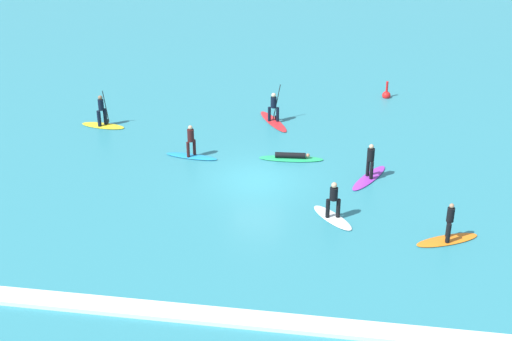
{
  "coord_description": "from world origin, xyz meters",
  "views": [
    {
      "loc": [
        4.76,
        -31.38,
        16.97
      ],
      "look_at": [
        0.0,
        0.0,
        0.5
      ],
      "focal_mm": 52.52,
      "sensor_mm": 36.0,
      "label": 1
    }
  ],
  "objects_px": {
    "surfer_on_purple_board": "(370,170)",
    "surfer_on_red_board": "(274,115)",
    "surfer_on_white_board": "(333,209)",
    "surfer_on_blue_board": "(191,149)",
    "marker_buoy": "(386,95)",
    "surfer_on_orange_board": "(448,232)",
    "surfer_on_green_board": "(291,157)",
    "surfer_on_yellow_board": "(102,118)"
  },
  "relations": [
    {
      "from": "surfer_on_white_board",
      "to": "surfer_on_orange_board",
      "type": "xyz_separation_m",
      "value": [
        4.83,
        -1.07,
        -0.07
      ]
    },
    {
      "from": "surfer_on_orange_board",
      "to": "surfer_on_white_board",
      "type": "bearing_deg",
      "value": -38.64
    },
    {
      "from": "marker_buoy",
      "to": "surfer_on_orange_board",
      "type": "bearing_deg",
      "value": -81.16
    },
    {
      "from": "surfer_on_white_board",
      "to": "surfer_on_orange_board",
      "type": "bearing_deg",
      "value": 35.73
    },
    {
      "from": "surfer_on_white_board",
      "to": "surfer_on_purple_board",
      "type": "bearing_deg",
      "value": 117.44
    },
    {
      "from": "surfer_on_blue_board",
      "to": "surfer_on_purple_board",
      "type": "bearing_deg",
      "value": -179.82
    },
    {
      "from": "surfer_on_yellow_board",
      "to": "surfer_on_orange_board",
      "type": "relative_size",
      "value": 0.9
    },
    {
      "from": "marker_buoy",
      "to": "surfer_on_purple_board",
      "type": "bearing_deg",
      "value": -94.53
    },
    {
      "from": "surfer_on_orange_board",
      "to": "surfer_on_blue_board",
      "type": "bearing_deg",
      "value": -52.41
    },
    {
      "from": "surfer_on_purple_board",
      "to": "surfer_on_red_board",
      "type": "height_order",
      "value": "surfer_on_red_board"
    },
    {
      "from": "surfer_on_green_board",
      "to": "surfer_on_red_board",
      "type": "bearing_deg",
      "value": 103.85
    },
    {
      "from": "surfer_on_red_board",
      "to": "surfer_on_green_board",
      "type": "xyz_separation_m",
      "value": [
        1.5,
        -4.51,
        -0.32
      ]
    },
    {
      "from": "surfer_on_blue_board",
      "to": "surfer_on_purple_board",
      "type": "relative_size",
      "value": 0.91
    },
    {
      "from": "surfer_on_white_board",
      "to": "marker_buoy",
      "type": "bearing_deg",
      "value": 129.11
    },
    {
      "from": "surfer_on_blue_board",
      "to": "marker_buoy",
      "type": "height_order",
      "value": "surfer_on_blue_board"
    },
    {
      "from": "surfer_on_purple_board",
      "to": "surfer_on_red_board",
      "type": "bearing_deg",
      "value": 68.84
    },
    {
      "from": "surfer_on_purple_board",
      "to": "surfer_on_green_board",
      "type": "xyz_separation_m",
      "value": [
        -3.94,
        1.52,
        -0.36
      ]
    },
    {
      "from": "surfer_on_purple_board",
      "to": "surfer_on_green_board",
      "type": "distance_m",
      "value": 4.23
    },
    {
      "from": "surfer_on_blue_board",
      "to": "surfer_on_white_board",
      "type": "relative_size",
      "value": 1.18
    },
    {
      "from": "surfer_on_blue_board",
      "to": "marker_buoy",
      "type": "xyz_separation_m",
      "value": [
        9.85,
        9.76,
        -0.3
      ]
    },
    {
      "from": "surfer_on_yellow_board",
      "to": "surfer_on_red_board",
      "type": "distance_m",
      "value": 9.51
    },
    {
      "from": "surfer_on_red_board",
      "to": "marker_buoy",
      "type": "distance_m",
      "value": 7.88
    },
    {
      "from": "surfer_on_orange_board",
      "to": "surfer_on_red_board",
      "type": "distance_m",
      "value": 14.14
    },
    {
      "from": "surfer_on_blue_board",
      "to": "marker_buoy",
      "type": "distance_m",
      "value": 13.87
    },
    {
      "from": "surfer_on_yellow_board",
      "to": "surfer_on_purple_board",
      "type": "relative_size",
      "value": 0.85
    },
    {
      "from": "surfer_on_blue_board",
      "to": "surfer_on_orange_board",
      "type": "height_order",
      "value": "surfer_on_orange_board"
    },
    {
      "from": "surfer_on_blue_board",
      "to": "surfer_on_orange_board",
      "type": "xyz_separation_m",
      "value": [
        12.31,
        -6.08,
        -0.05
      ]
    },
    {
      "from": "surfer_on_green_board",
      "to": "surfer_on_white_board",
      "type": "bearing_deg",
      "value": -70.93
    },
    {
      "from": "surfer_on_red_board",
      "to": "surfer_on_purple_board",
      "type": "bearing_deg",
      "value": -170.0
    },
    {
      "from": "surfer_on_red_board",
      "to": "surfer_on_yellow_board",
      "type": "bearing_deg",
      "value": 69.91
    },
    {
      "from": "surfer_on_white_board",
      "to": "surfer_on_blue_board",
      "type": "bearing_deg",
      "value": -165.58
    },
    {
      "from": "surfer_on_red_board",
      "to": "marker_buoy",
      "type": "xyz_separation_m",
      "value": [
        6.29,
        4.73,
        -0.26
      ]
    },
    {
      "from": "surfer_on_blue_board",
      "to": "surfer_on_green_board",
      "type": "distance_m",
      "value": 5.1
    },
    {
      "from": "surfer_on_white_board",
      "to": "surfer_on_red_board",
      "type": "bearing_deg",
      "value": 159.57
    },
    {
      "from": "surfer_on_green_board",
      "to": "marker_buoy",
      "type": "bearing_deg",
      "value": 58.05
    },
    {
      "from": "surfer_on_red_board",
      "to": "marker_buoy",
      "type": "bearing_deg",
      "value": -85.09
    },
    {
      "from": "surfer_on_yellow_board",
      "to": "surfer_on_green_board",
      "type": "bearing_deg",
      "value": -6.65
    },
    {
      "from": "surfer_on_white_board",
      "to": "surfer_on_yellow_board",
      "type": "relative_size",
      "value": 0.91
    },
    {
      "from": "surfer_on_yellow_board",
      "to": "surfer_on_red_board",
      "type": "relative_size",
      "value": 0.85
    },
    {
      "from": "surfer_on_orange_board",
      "to": "surfer_on_red_board",
      "type": "bearing_deg",
      "value": -77.88
    },
    {
      "from": "marker_buoy",
      "to": "surfer_on_yellow_board",
      "type": "bearing_deg",
      "value": -156.73
    },
    {
      "from": "surfer_on_red_board",
      "to": "marker_buoy",
      "type": "height_order",
      "value": "surfer_on_red_board"
    }
  ]
}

